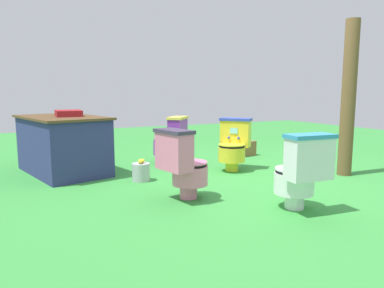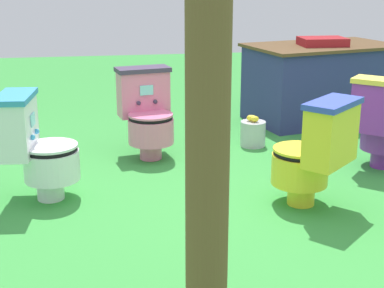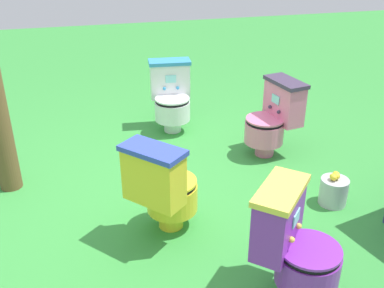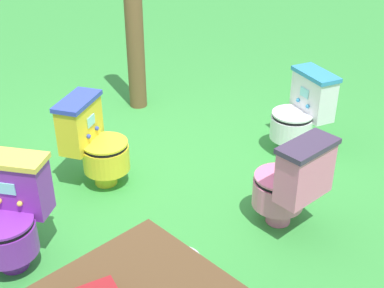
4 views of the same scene
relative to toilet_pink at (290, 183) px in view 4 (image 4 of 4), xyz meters
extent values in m
plane|color=green|center=(0.59, -1.13, -0.37)|extent=(14.00, 14.00, 0.00)
cylinder|color=pink|center=(0.01, -0.07, -0.30)|extent=(0.21, 0.21, 0.14)
cylinder|color=pink|center=(0.02, -0.09, -0.13)|extent=(0.44, 0.44, 0.20)
torus|color=black|center=(0.02, -0.09, -0.02)|extent=(0.42, 0.42, 0.04)
cylinder|color=#3F334C|center=(0.02, -0.09, -0.07)|extent=(0.28, 0.28, 0.01)
cube|color=pink|center=(-0.02, 0.11, 0.14)|extent=(0.44, 0.27, 0.37)
cube|color=#3F334C|center=(-0.02, 0.11, 0.34)|extent=(0.47, 0.29, 0.04)
cube|color=#8CE0E5|center=(0.00, 0.01, 0.19)|extent=(0.11, 0.03, 0.08)
cylinder|color=pink|center=(0.02, -0.09, 0.00)|extent=(0.42, 0.42, 0.02)
sphere|color=#3F334C|center=(0.07, 0.02, 0.09)|extent=(0.04, 0.04, 0.04)
sphere|color=#3F334C|center=(-0.07, -0.01, 0.09)|extent=(0.04, 0.04, 0.04)
cylinder|color=purple|center=(1.79, -0.57, -0.30)|extent=(0.25, 0.25, 0.14)
cylinder|color=purple|center=(1.80, -0.55, -0.13)|extent=(0.52, 0.52, 0.20)
torus|color=black|center=(1.80, -0.55, -0.02)|extent=(0.50, 0.50, 0.04)
cylinder|color=#EACC4C|center=(1.80, -0.55, -0.07)|extent=(0.34, 0.34, 0.01)
cube|color=purple|center=(1.67, -0.70, 0.14)|extent=(0.43, 0.42, 0.37)
cube|color=#EACC4C|center=(1.67, -0.70, 0.34)|extent=(0.47, 0.45, 0.04)
cube|color=#8CE0E5|center=(1.74, -0.63, 0.19)|extent=(0.09, 0.08, 0.08)
cylinder|color=purple|center=(1.80, -0.55, 0.00)|extent=(0.51, 0.51, 0.02)
sphere|color=#EACC4C|center=(1.69, -0.58, 0.09)|extent=(0.04, 0.04, 0.04)
cylinder|color=white|center=(-0.74, -0.82, -0.30)|extent=(0.20, 0.20, 0.14)
cylinder|color=white|center=(-0.72, -0.82, -0.13)|extent=(0.40, 0.40, 0.20)
torus|color=black|center=(-0.72, -0.82, -0.02)|extent=(0.39, 0.39, 0.04)
cylinder|color=#338CBF|center=(-0.72, -0.82, -0.07)|extent=(0.26, 0.26, 0.01)
cube|color=white|center=(-0.92, -0.80, 0.14)|extent=(0.23, 0.43, 0.37)
cube|color=#338CBF|center=(-0.92, -0.80, 0.34)|extent=(0.25, 0.45, 0.04)
cube|color=#8CE0E5|center=(-0.81, -0.81, 0.19)|extent=(0.02, 0.11, 0.08)
cylinder|color=white|center=(-0.72, -0.82, 0.00)|extent=(0.39, 0.39, 0.02)
sphere|color=#338CBF|center=(-0.80, -0.74, 0.09)|extent=(0.04, 0.04, 0.04)
sphere|color=#338CBF|center=(-0.82, -0.88, 0.09)|extent=(0.04, 0.04, 0.04)
cylinder|color=yellow|center=(0.90, -1.18, -0.30)|extent=(0.25, 0.25, 0.14)
cylinder|color=yellow|center=(0.89, -1.16, -0.13)|extent=(0.52, 0.52, 0.20)
torus|color=black|center=(0.89, -1.16, -0.02)|extent=(0.50, 0.50, 0.04)
cylinder|color=#3347B2|center=(0.89, -1.16, -0.07)|extent=(0.34, 0.34, 0.01)
cube|color=yellow|center=(1.02, -1.31, 0.14)|extent=(0.43, 0.42, 0.37)
cube|color=#3347B2|center=(1.02, -1.31, 0.34)|extent=(0.47, 0.45, 0.04)
cube|color=#8CE0E5|center=(0.96, -1.24, 0.19)|extent=(0.09, 0.08, 0.08)
cylinder|color=yellow|center=(0.89, -1.16, 0.00)|extent=(0.51, 0.51, 0.02)
sphere|color=#3347B2|center=(0.90, -1.28, 0.09)|extent=(0.04, 0.04, 0.04)
sphere|color=#3347B2|center=(1.00, -1.19, 0.09)|extent=(0.04, 0.04, 0.04)
cylinder|color=brown|center=(0.03, -2.38, 0.63)|extent=(0.18, 0.18, 2.00)
cylinder|color=#B7B7BF|center=(0.93, 0.14, -0.26)|extent=(0.22, 0.22, 0.22)
ellipsoid|color=yellow|center=(0.94, 0.11, -0.12)|extent=(0.07, 0.05, 0.05)
ellipsoid|color=yellow|center=(0.93, 0.14, -0.12)|extent=(0.07, 0.05, 0.05)
ellipsoid|color=yellow|center=(0.91, 0.15, -0.12)|extent=(0.07, 0.05, 0.05)
camera|label=1|loc=(-3.23, 1.52, 0.72)|focal=33.60mm
camera|label=2|loc=(-0.38, -4.51, 1.12)|focal=53.31mm
camera|label=3|loc=(3.59, -1.70, 1.68)|focal=42.17mm
camera|label=4|loc=(2.10, 2.23, 2.00)|focal=48.68mm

